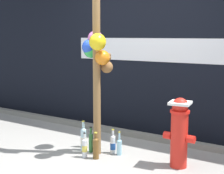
% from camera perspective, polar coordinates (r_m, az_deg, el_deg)
% --- Properties ---
extents(ground_plane, '(14.00, 14.00, 0.00)m').
position_cam_1_polar(ground_plane, '(4.27, -4.92, -12.90)').
color(ground_plane, gray).
extents(building_wall, '(10.00, 0.21, 3.31)m').
position_cam_1_polar(building_wall, '(5.42, 5.98, 9.64)').
color(building_wall, black).
rests_on(building_wall, ground_plane).
extents(curb_strip, '(8.00, 0.12, 0.08)m').
position_cam_1_polar(curb_strip, '(5.30, 3.79, -8.03)').
color(curb_strip, slate).
rests_on(curb_strip, ground_plane).
extents(memorial_post, '(0.51, 0.51, 2.93)m').
position_cam_1_polar(memorial_post, '(4.35, -2.71, 9.10)').
color(memorial_post, olive).
rests_on(memorial_post, ground_plane).
extents(fire_hydrant, '(0.39, 0.27, 0.85)m').
position_cam_1_polar(fire_hydrant, '(4.10, 11.42, -7.37)').
color(fire_hydrant, red).
rests_on(fire_hydrant, ground_plane).
extents(bottle_0, '(0.08, 0.08, 0.42)m').
position_cam_1_polar(bottle_0, '(4.68, -4.89, -8.76)').
color(bottle_0, '#B2DBEA').
rests_on(bottle_0, ground_plane).
extents(bottle_1, '(0.06, 0.06, 0.36)m').
position_cam_1_polar(bottle_1, '(4.60, -3.63, -9.28)').
color(bottle_1, '#337038').
rests_on(bottle_1, ground_plane).
extents(bottle_2, '(0.08, 0.08, 0.35)m').
position_cam_1_polar(bottle_2, '(4.36, -2.77, -10.27)').
color(bottle_2, brown).
rests_on(bottle_2, ground_plane).
extents(bottle_3, '(0.07, 0.07, 0.33)m').
position_cam_1_polar(bottle_3, '(4.42, -4.70, -10.28)').
color(bottle_3, silver).
rests_on(bottle_3, ground_plane).
extents(bottle_4, '(0.07, 0.07, 0.33)m').
position_cam_1_polar(bottle_4, '(4.55, 0.15, -9.70)').
color(bottle_4, silver).
rests_on(bottle_4, ground_plane).
extents(bottle_5, '(0.07, 0.07, 0.32)m').
position_cam_1_polar(bottle_5, '(4.50, 1.25, -10.07)').
color(bottle_5, '#93CCE0').
rests_on(bottle_5, ground_plane).
extents(bottle_6, '(0.07, 0.07, 0.34)m').
position_cam_1_polar(bottle_6, '(4.80, -4.87, -8.56)').
color(bottle_6, '#337038').
rests_on(bottle_6, ground_plane).
extents(litter_1, '(0.11, 0.11, 0.01)m').
position_cam_1_polar(litter_1, '(4.93, 11.07, -9.96)').
color(litter_1, '#8C99B2').
rests_on(litter_1, ground_plane).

